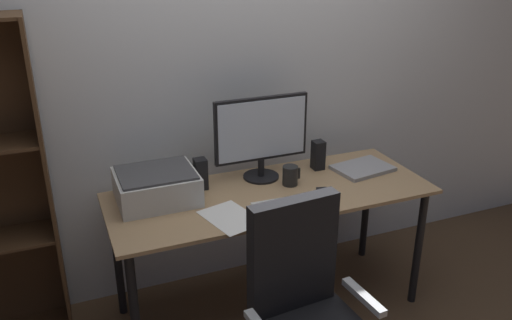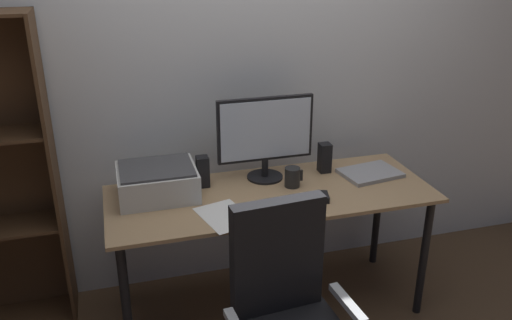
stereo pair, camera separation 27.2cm
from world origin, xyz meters
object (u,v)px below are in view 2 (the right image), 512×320
(desk, at_px, (271,206))
(keyboard, at_px, (278,206))
(printer, at_px, (157,181))
(coffee_mug, at_px, (292,177))
(speaker_left, at_px, (203,171))
(speaker_right, at_px, (325,158))
(mouse, at_px, (323,197))
(monitor, at_px, (265,133))
(laptop, at_px, (370,173))

(desk, height_order, keyboard, keyboard)
(keyboard, bearing_deg, printer, 154.37)
(coffee_mug, distance_m, speaker_left, 0.48)
(speaker_right, bearing_deg, coffee_mug, -150.60)
(speaker_left, bearing_deg, keyboard, -48.07)
(coffee_mug, bearing_deg, speaker_left, 163.61)
(mouse, bearing_deg, monitor, 135.96)
(monitor, bearing_deg, mouse, -58.62)
(coffee_mug, bearing_deg, printer, 173.10)
(keyboard, xyz_separation_m, coffee_mug, (0.15, 0.21, 0.04))
(speaker_left, bearing_deg, printer, -168.57)
(speaker_right, relative_size, printer, 0.43)
(desk, height_order, printer, printer)
(monitor, bearing_deg, laptop, -11.86)
(keyboard, height_order, coffee_mug, coffee_mug)
(keyboard, bearing_deg, desk, 86.50)
(printer, bearing_deg, speaker_right, 3.01)
(laptop, bearing_deg, coffee_mug, 173.98)
(desk, distance_m, monitor, 0.40)
(mouse, relative_size, speaker_left, 0.56)
(desk, distance_m, speaker_right, 0.45)
(desk, bearing_deg, speaker_right, 25.49)
(keyboard, height_order, speaker_right, speaker_right)
(speaker_left, bearing_deg, speaker_right, 0.00)
(monitor, xyz_separation_m, coffee_mug, (0.11, -0.14, -0.21))
(monitor, distance_m, coffee_mug, 0.28)
(keyboard, relative_size, coffee_mug, 2.70)
(desk, bearing_deg, printer, 167.53)
(desk, xyz_separation_m, monitor, (0.02, 0.19, 0.35))
(mouse, bearing_deg, laptop, 44.39)
(monitor, xyz_separation_m, speaker_left, (-0.35, -0.01, -0.18))
(monitor, xyz_separation_m, speaker_right, (0.35, -0.01, -0.18))
(printer, bearing_deg, coffee_mug, -6.90)
(coffee_mug, bearing_deg, desk, -162.37)
(speaker_left, height_order, printer, speaker_left)
(keyboard, height_order, mouse, mouse)
(desk, relative_size, monitor, 3.23)
(coffee_mug, bearing_deg, keyboard, -125.12)
(laptop, bearing_deg, desk, 177.37)
(mouse, bearing_deg, keyboard, -161.59)
(speaker_right, bearing_deg, printer, -176.99)
(keyboard, distance_m, speaker_left, 0.47)
(coffee_mug, relative_size, printer, 0.27)
(speaker_left, bearing_deg, desk, -28.28)
(desk, bearing_deg, speaker_left, 151.72)
(desk, relative_size, keyboard, 5.91)
(laptop, bearing_deg, keyboard, -168.06)
(monitor, relative_size, laptop, 1.66)
(desk, distance_m, coffee_mug, 0.19)
(monitor, bearing_deg, speaker_left, -178.72)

